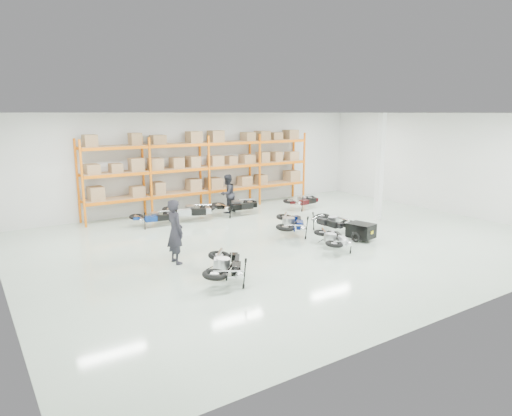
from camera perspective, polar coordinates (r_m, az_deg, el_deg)
room at (r=16.02m, az=4.09°, el=3.69°), size 18.00×18.00×18.00m
pallet_rack at (r=21.46m, az=-6.46°, el=5.72°), size 11.28×0.98×3.62m
structural_column at (r=19.92m, az=15.22°, el=4.90°), size 0.25×0.25×4.50m
moto_blue_centre at (r=17.06m, az=4.44°, el=-1.45°), size 1.95×2.16×1.27m
moto_silver_left at (r=15.40m, az=9.69°, el=-3.40°), size 1.45×1.85×1.07m
moto_black_far_left at (r=12.42m, az=-3.82°, el=-6.63°), size 1.82×2.10×1.23m
moto_touring_right at (r=17.86m, az=9.31°, el=-1.25°), size 0.84×1.69×1.09m
trailer at (r=16.79m, az=12.98°, el=-2.78°), size 0.89×1.53×0.62m
moto_back_a at (r=18.86m, az=-12.64°, el=-0.75°), size 1.74×1.07×1.05m
moto_back_b at (r=19.47m, az=-8.39°, el=0.08°), size 2.14×1.60×1.25m
moto_back_c at (r=20.40m, az=-2.46°, el=0.69°), size 1.98×1.16×1.22m
moto_back_d at (r=21.84m, az=5.87°, el=1.21°), size 1.74×0.97×1.08m
person_left at (r=14.00m, az=-10.07°, el=-2.91°), size 0.51×0.74×1.98m
person_back at (r=20.85m, az=-3.59°, el=1.79°), size 1.06×0.96×1.77m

